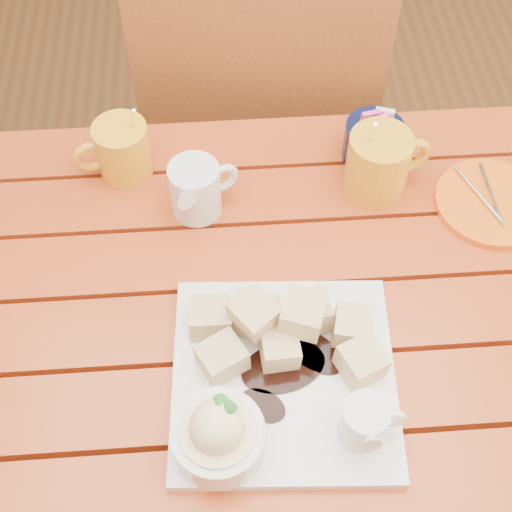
{
  "coord_description": "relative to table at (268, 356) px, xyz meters",
  "views": [
    {
      "loc": [
        -0.05,
        -0.49,
        1.61
      ],
      "look_at": [
        -0.01,
        0.06,
        0.82
      ],
      "focal_mm": 50.0,
      "sensor_mm": 36.0,
      "label": 1
    }
  ],
  "objects": [
    {
      "name": "orange_saucer",
      "position": [
        0.36,
        0.18,
        0.11
      ],
      "size": [
        0.17,
        0.17,
        0.02
      ],
      "rotation": [
        0.0,
        0.0,
        0.17
      ],
      "color": "orange",
      "rests_on": "table"
    },
    {
      "name": "sugar_caddy",
      "position": [
        0.19,
        0.3,
        0.14
      ],
      "size": [
        0.09,
        0.09,
        0.1
      ],
      "color": "black",
      "rests_on": "table"
    },
    {
      "name": "coffee_mug_left",
      "position": [
        -0.21,
        0.29,
        0.16
      ],
      "size": [
        0.12,
        0.08,
        0.14
      ],
      "rotation": [
        0.0,
        0.0,
        0.23
      ],
      "color": "gold",
      "rests_on": "table"
    },
    {
      "name": "cream_pitcher",
      "position": [
        -0.09,
        0.21,
        0.16
      ],
      "size": [
        0.11,
        0.1,
        0.09
      ],
      "rotation": [
        0.0,
        0.0,
        0.41
      ],
      "color": "white",
      "rests_on": "table"
    },
    {
      "name": "ground",
      "position": [
        0.0,
        -0.0,
        -0.64
      ],
      "size": [
        5.0,
        5.0,
        0.0
      ],
      "primitive_type": "plane",
      "color": "brown",
      "rests_on": "ground"
    },
    {
      "name": "table",
      "position": [
        0.0,
        0.0,
        0.0
      ],
      "size": [
        1.2,
        0.79,
        0.75
      ],
      "color": "maroon",
      "rests_on": "ground"
    },
    {
      "name": "chair_far",
      "position": [
        0.03,
        0.6,
        -0.12
      ],
      "size": [
        0.5,
        0.5,
        0.94
      ],
      "rotation": [
        0.0,
        0.0,
        3.01
      ],
      "color": "brown",
      "rests_on": "ground"
    },
    {
      "name": "coffee_mug_right",
      "position": [
        0.19,
        0.23,
        0.16
      ],
      "size": [
        0.14,
        0.1,
        0.16
      ],
      "rotation": [
        0.0,
        0.0,
        0.24
      ],
      "color": "gold",
      "rests_on": "table"
    },
    {
      "name": "dessert_plate",
      "position": [
        -0.01,
        -0.11,
        0.14
      ],
      "size": [
        0.31,
        0.31,
        0.12
      ],
      "rotation": [
        0.0,
        0.0,
        -0.06
      ],
      "color": "white",
      "rests_on": "table"
    }
  ]
}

